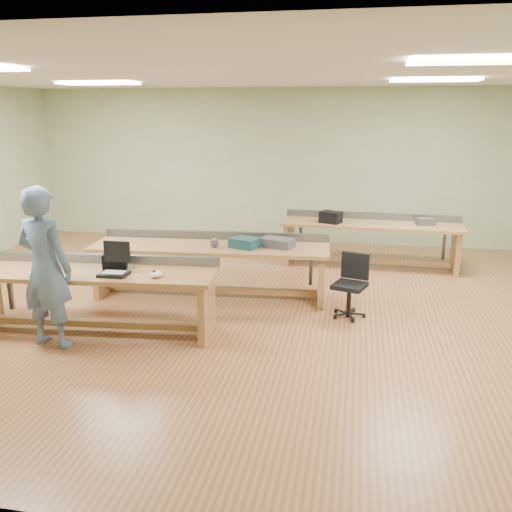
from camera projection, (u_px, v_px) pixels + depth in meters
name	position (u px, v px, depth m)	size (l,w,h in m)	color
floor	(237.00, 308.00, 7.27)	(10.00, 10.00, 0.00)	#9E613C
ceiling	(234.00, 73.00, 6.49)	(10.00, 10.00, 0.00)	silver
wall_back	(280.00, 166.00, 10.68)	(10.00, 0.04, 3.00)	#A8BA8D
wall_front	(82.00, 302.00, 3.08)	(10.00, 0.04, 3.00)	#A8BA8D
fluor_panels	(234.00, 75.00, 6.50)	(6.20, 3.50, 0.03)	white
workbench_front	(92.00, 286.00, 6.40)	(3.01, 1.03, 0.86)	#A37745
workbench_mid	(211.00, 257.00, 7.62)	(3.35, 1.09, 0.86)	#A37745
workbench_back	(370.00, 234.00, 9.11)	(2.99, 0.93, 0.86)	#A37745
person	(45.00, 268.00, 5.90)	(0.66, 0.43, 1.81)	slate
laptop_base	(114.00, 274.00, 6.14)	(0.32, 0.26, 0.03)	black
laptop_screen	(117.00, 252.00, 6.20)	(0.32, 0.02, 0.25)	black
keyboard	(47.00, 275.00, 6.10)	(0.50, 0.17, 0.03)	silver
trackball_mouse	(156.00, 274.00, 6.07)	(0.14, 0.16, 0.07)	white
camera_bag	(115.00, 261.00, 6.37)	(0.27, 0.17, 0.18)	black
task_chair	(350.00, 294.00, 6.91)	(0.55, 0.55, 0.81)	black
parts_bin_teal	(245.00, 243.00, 7.39)	(0.37, 0.28, 0.13)	#143A41
parts_bin_grey	(277.00, 242.00, 7.43)	(0.44, 0.28, 0.12)	#3B3B3E
mug	(214.00, 244.00, 7.40)	(0.12, 0.12, 0.09)	#3B3B3E
drinks_can	(215.00, 243.00, 7.42)	(0.07, 0.07, 0.12)	silver
storage_box_back	(331.00, 217.00, 9.02)	(0.34, 0.24, 0.19)	black
tray_back	(425.00, 221.00, 8.87)	(0.29, 0.21, 0.11)	#3B3B3E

